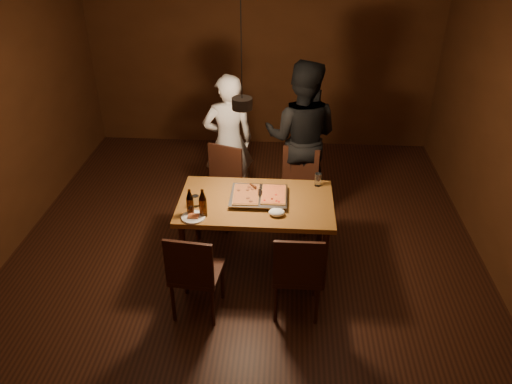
# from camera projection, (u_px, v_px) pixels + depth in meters

# --- Properties ---
(room_shell) EXTENTS (6.00, 6.00, 6.00)m
(room_shell) POSITION_uv_depth(u_px,v_px,m) (243.00, 140.00, 4.50)
(room_shell) COLOR #3A1B0F
(room_shell) RESTS_ON ground
(dining_table) EXTENTS (1.50, 0.90, 0.75)m
(dining_table) POSITION_uv_depth(u_px,v_px,m) (256.00, 207.00, 4.88)
(dining_table) COLOR #975F26
(dining_table) RESTS_ON floor
(chair_far_left) EXTENTS (0.54, 0.54, 0.49)m
(chair_far_left) POSITION_uv_depth(u_px,v_px,m) (222.00, 178.00, 5.67)
(chair_far_left) COLOR #38190F
(chair_far_left) RESTS_ON floor
(chair_far_right) EXTENTS (0.52, 0.52, 0.49)m
(chair_far_right) POSITION_uv_depth(u_px,v_px,m) (298.00, 181.00, 5.63)
(chair_far_right) COLOR #38190F
(chair_far_right) RESTS_ON floor
(chair_near_left) EXTENTS (0.46, 0.46, 0.49)m
(chair_near_left) POSITION_uv_depth(u_px,v_px,m) (193.00, 269.00, 4.29)
(chair_near_left) COLOR #38190F
(chair_near_left) RESTS_ON floor
(chair_near_right) EXTENTS (0.42, 0.42, 0.49)m
(chair_near_right) POSITION_uv_depth(u_px,v_px,m) (298.00, 268.00, 4.30)
(chair_near_right) COLOR #38190F
(chair_near_right) RESTS_ON floor
(pizza_tray) EXTENTS (0.56, 0.46, 0.05)m
(pizza_tray) POSITION_uv_depth(u_px,v_px,m) (259.00, 197.00, 4.86)
(pizza_tray) COLOR silver
(pizza_tray) RESTS_ON dining_table
(pizza_meat) EXTENTS (0.26, 0.40, 0.02)m
(pizza_meat) POSITION_uv_depth(u_px,v_px,m) (246.00, 194.00, 4.84)
(pizza_meat) COLOR maroon
(pizza_meat) RESTS_ON pizza_tray
(pizza_cheese) EXTENTS (0.24, 0.38, 0.02)m
(pizza_cheese) POSITION_uv_depth(u_px,v_px,m) (274.00, 194.00, 4.84)
(pizza_cheese) COLOR gold
(pizza_cheese) RESTS_ON pizza_tray
(spatula) EXTENTS (0.20, 0.25, 0.04)m
(spatula) POSITION_uv_depth(u_px,v_px,m) (258.00, 192.00, 4.86)
(spatula) COLOR silver
(spatula) RESTS_ON pizza_tray
(beer_bottle_a) EXTENTS (0.07, 0.07, 0.26)m
(beer_bottle_a) POSITION_uv_depth(u_px,v_px,m) (190.00, 202.00, 4.58)
(beer_bottle_a) COLOR black
(beer_bottle_a) RESTS_ON dining_table
(beer_bottle_b) EXTENTS (0.07, 0.07, 0.28)m
(beer_bottle_b) POSITION_uv_depth(u_px,v_px,m) (203.00, 203.00, 4.55)
(beer_bottle_b) COLOR black
(beer_bottle_b) RESTS_ON dining_table
(water_glass_left) EXTENTS (0.07, 0.07, 0.11)m
(water_glass_left) POSITION_uv_depth(u_px,v_px,m) (196.00, 201.00, 4.74)
(water_glass_left) COLOR silver
(water_glass_left) RESTS_ON dining_table
(water_glass_right) EXTENTS (0.07, 0.07, 0.14)m
(water_glass_right) POSITION_uv_depth(u_px,v_px,m) (318.00, 180.00, 5.07)
(water_glass_right) COLOR silver
(water_glass_right) RESTS_ON dining_table
(plate_slice) EXTENTS (0.22, 0.22, 0.03)m
(plate_slice) POSITION_uv_depth(u_px,v_px,m) (193.00, 217.00, 4.58)
(plate_slice) COLOR white
(plate_slice) RESTS_ON dining_table
(napkin) EXTENTS (0.15, 0.12, 0.06)m
(napkin) POSITION_uv_depth(u_px,v_px,m) (277.00, 212.00, 4.61)
(napkin) COLOR white
(napkin) RESTS_ON dining_table
(diner_white) EXTENTS (0.69, 0.56, 1.63)m
(diner_white) POSITION_uv_depth(u_px,v_px,m) (229.00, 142.00, 5.86)
(diner_white) COLOR silver
(diner_white) RESTS_ON floor
(diner_dark) EXTENTS (0.99, 0.84, 1.81)m
(diner_dark) POSITION_uv_depth(u_px,v_px,m) (301.00, 138.00, 5.75)
(diner_dark) COLOR black
(diner_dark) RESTS_ON floor
(pendant_lamp) EXTENTS (0.18, 0.18, 1.10)m
(pendant_lamp) POSITION_uv_depth(u_px,v_px,m) (242.00, 102.00, 4.32)
(pendant_lamp) COLOR black
(pendant_lamp) RESTS_ON ceiling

